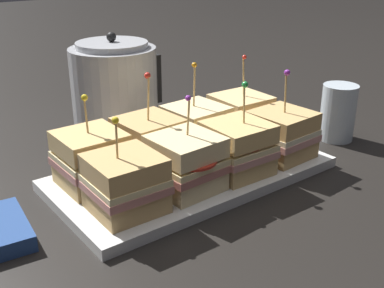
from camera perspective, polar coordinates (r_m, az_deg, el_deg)
ground_plane at (r=0.84m, az=-0.00°, el=-4.03°), size 6.00×6.00×0.00m
serving_platter at (r=0.84m, az=-0.00°, el=-3.49°), size 0.48×0.25×0.02m
sandwich_front_far_left at (r=0.70m, az=-7.92°, el=-4.65°), size 0.10×0.10×0.15m
sandwich_front_center_left at (r=0.75m, az=-0.73°, el=-2.29°), size 0.11×0.11×0.15m
sandwich_front_center_right at (r=0.81m, az=5.40°, el=-0.50°), size 0.10×0.10×0.16m
sandwich_front_far_right at (r=0.89m, az=10.58°, el=1.16°), size 0.11×0.11×0.16m
sandwich_back_far_left at (r=0.78m, az=-11.86°, el=-1.74°), size 0.10×0.11×0.15m
sandwich_back_center_left at (r=0.83m, az=-5.14°, el=0.12°), size 0.11×0.11×0.17m
sandwich_back_center_right at (r=0.89m, az=0.50°, el=1.73°), size 0.11×0.11×0.17m
sandwich_back_far_right at (r=0.96m, az=5.78°, el=3.15°), size 0.11×0.11×0.17m
kettle_steel at (r=1.04m, az=-9.12°, el=6.56°), size 0.20×0.18×0.21m
drinking_glass at (r=1.04m, az=16.92°, el=3.60°), size 0.07×0.07×0.12m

